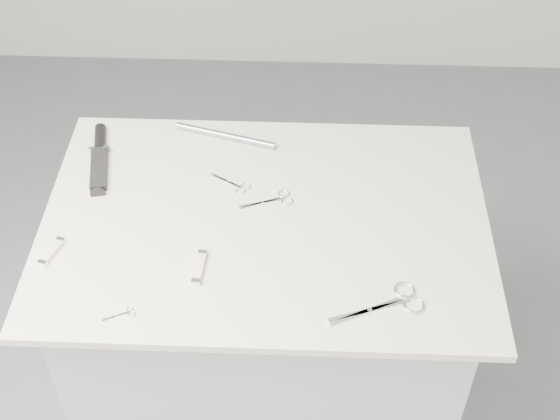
{
  "coord_description": "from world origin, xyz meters",
  "views": [
    {
      "loc": [
        0.08,
        -1.23,
        2.16
      ],
      "look_at": [
        0.03,
        0.03,
        0.92
      ],
      "focal_mm": 50.0,
      "sensor_mm": 36.0,
      "label": 1
    }
  ],
  "objects_px": {
    "embroidery_scissors_a": "(275,200)",
    "embroidery_scissors_b": "(236,185)",
    "sheathed_knife": "(99,155)",
    "metal_rail": "(225,136)",
    "pocket_knife_a": "(52,252)",
    "plinth": "(268,343)",
    "large_shears": "(395,302)",
    "pocket_knife_b": "(199,267)",
    "tiny_scissors": "(123,314)"
  },
  "relations": [
    {
      "from": "plinth",
      "to": "tiny_scissors",
      "type": "xyz_separation_m",
      "value": [
        -0.27,
        -0.28,
        0.47
      ]
    },
    {
      "from": "large_shears",
      "to": "plinth",
      "type": "bearing_deg",
      "value": 117.6
    },
    {
      "from": "large_shears",
      "to": "pocket_knife_b",
      "type": "height_order",
      "value": "pocket_knife_b"
    },
    {
      "from": "plinth",
      "to": "sheathed_knife",
      "type": "xyz_separation_m",
      "value": [
        -0.41,
        0.2,
        0.48
      ]
    },
    {
      "from": "sheathed_knife",
      "to": "metal_rail",
      "type": "xyz_separation_m",
      "value": [
        0.3,
        0.09,
        0.0
      ]
    },
    {
      "from": "large_shears",
      "to": "pocket_knife_a",
      "type": "distance_m",
      "value": 0.73
    },
    {
      "from": "sheathed_knife",
      "to": "metal_rail",
      "type": "relative_size",
      "value": 0.9
    },
    {
      "from": "pocket_knife_b",
      "to": "embroidery_scissors_a",
      "type": "bearing_deg",
      "value": -31.07
    },
    {
      "from": "pocket_knife_a",
      "to": "metal_rail",
      "type": "relative_size",
      "value": 0.31
    },
    {
      "from": "large_shears",
      "to": "embroidery_scissors_a",
      "type": "xyz_separation_m",
      "value": [
        -0.25,
        0.29,
        -0.0
      ]
    },
    {
      "from": "tiny_scissors",
      "to": "metal_rail",
      "type": "height_order",
      "value": "metal_rail"
    },
    {
      "from": "pocket_knife_a",
      "to": "sheathed_knife",
      "type": "bearing_deg",
      "value": 11.86
    },
    {
      "from": "tiny_scissors",
      "to": "embroidery_scissors_b",
      "type": "bearing_deg",
      "value": 38.34
    },
    {
      "from": "embroidery_scissors_a",
      "to": "pocket_knife_a",
      "type": "relative_size",
      "value": 1.51
    },
    {
      "from": "embroidery_scissors_a",
      "to": "sheathed_knife",
      "type": "relative_size",
      "value": 0.53
    },
    {
      "from": "pocket_knife_a",
      "to": "large_shears",
      "type": "bearing_deg",
      "value": -79.64
    },
    {
      "from": "embroidery_scissors_b",
      "to": "sheathed_knife",
      "type": "distance_m",
      "value": 0.35
    },
    {
      "from": "tiny_scissors",
      "to": "pocket_knife_b",
      "type": "height_order",
      "value": "pocket_knife_b"
    },
    {
      "from": "embroidery_scissors_a",
      "to": "pocket_knife_a",
      "type": "xyz_separation_m",
      "value": [
        -0.47,
        -0.18,
        0.0
      ]
    },
    {
      "from": "pocket_knife_a",
      "to": "plinth",
      "type": "bearing_deg",
      "value": -56.25
    },
    {
      "from": "pocket_knife_a",
      "to": "metal_rail",
      "type": "xyz_separation_m",
      "value": [
        0.34,
        0.4,
        0.0
      ]
    },
    {
      "from": "plinth",
      "to": "pocket_knife_a",
      "type": "xyz_separation_m",
      "value": [
        -0.45,
        -0.12,
        0.47
      ]
    },
    {
      "from": "embroidery_scissors_a",
      "to": "sheathed_knife",
      "type": "distance_m",
      "value": 0.45
    },
    {
      "from": "embroidery_scissors_b",
      "to": "pocket_knife_a",
      "type": "distance_m",
      "value": 0.44
    },
    {
      "from": "large_shears",
      "to": "embroidery_scissors_a",
      "type": "height_order",
      "value": "large_shears"
    },
    {
      "from": "embroidery_scissors_b",
      "to": "plinth",
      "type": "bearing_deg",
      "value": -24.07
    },
    {
      "from": "large_shears",
      "to": "embroidery_scissors_b",
      "type": "distance_m",
      "value": 0.48
    },
    {
      "from": "pocket_knife_b",
      "to": "metal_rail",
      "type": "relative_size",
      "value": 0.35
    },
    {
      "from": "sheathed_knife",
      "to": "pocket_knife_b",
      "type": "bearing_deg",
      "value": -151.14
    },
    {
      "from": "embroidery_scissors_a",
      "to": "metal_rail",
      "type": "xyz_separation_m",
      "value": [
        -0.14,
        0.22,
        0.01
      ]
    },
    {
      "from": "large_shears",
      "to": "tiny_scissors",
      "type": "xyz_separation_m",
      "value": [
        -0.54,
        -0.05,
        -0.0
      ]
    },
    {
      "from": "pocket_knife_a",
      "to": "pocket_knife_b",
      "type": "relative_size",
      "value": 0.89
    },
    {
      "from": "tiny_scissors",
      "to": "pocket_knife_a",
      "type": "bearing_deg",
      "value": 114.2
    },
    {
      "from": "tiny_scissors",
      "to": "plinth",
      "type": "bearing_deg",
      "value": 21.0
    },
    {
      "from": "pocket_knife_a",
      "to": "metal_rail",
      "type": "distance_m",
      "value": 0.52
    },
    {
      "from": "plinth",
      "to": "sheathed_knife",
      "type": "height_order",
      "value": "sheathed_knife"
    },
    {
      "from": "large_shears",
      "to": "embroidery_scissors_b",
      "type": "bearing_deg",
      "value": 113.48
    },
    {
      "from": "plinth",
      "to": "metal_rail",
      "type": "xyz_separation_m",
      "value": [
        -0.11,
        0.28,
        0.48
      ]
    },
    {
      "from": "plinth",
      "to": "embroidery_scissors_a",
      "type": "height_order",
      "value": "embroidery_scissors_a"
    },
    {
      "from": "plinth",
      "to": "embroidery_scissors_b",
      "type": "bearing_deg",
      "value": 125.0
    },
    {
      "from": "plinth",
      "to": "metal_rail",
      "type": "relative_size",
      "value": 3.44
    },
    {
      "from": "embroidery_scissors_b",
      "to": "tiny_scissors",
      "type": "xyz_separation_m",
      "value": [
        -0.19,
        -0.39,
        -0.0
      ]
    },
    {
      "from": "embroidery_scissors_a",
      "to": "embroidery_scissors_b",
      "type": "bearing_deg",
      "value": 134.51
    },
    {
      "from": "large_shears",
      "to": "pocket_knife_a",
      "type": "height_order",
      "value": "pocket_knife_a"
    },
    {
      "from": "tiny_scissors",
      "to": "pocket_knife_b",
      "type": "bearing_deg",
      "value": 17.24
    },
    {
      "from": "embroidery_scissors_a",
      "to": "metal_rail",
      "type": "relative_size",
      "value": 0.47
    },
    {
      "from": "embroidery_scissors_a",
      "to": "tiny_scissors",
      "type": "relative_size",
      "value": 1.93
    },
    {
      "from": "embroidery_scissors_b",
      "to": "metal_rail",
      "type": "bearing_deg",
      "value": 133.82
    },
    {
      "from": "tiny_scissors",
      "to": "sheathed_knife",
      "type": "height_order",
      "value": "sheathed_knife"
    },
    {
      "from": "plinth",
      "to": "metal_rail",
      "type": "height_order",
      "value": "metal_rail"
    }
  ]
}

